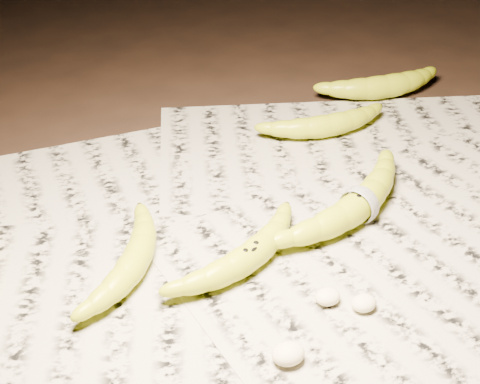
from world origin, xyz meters
name	(u,v)px	position (x,y,z in m)	size (l,w,h in m)	color
ground	(263,246)	(0.00, 0.00, 0.00)	(3.00, 3.00, 0.00)	black
newspaper_patch	(278,237)	(0.02, 0.01, 0.00)	(0.90, 0.70, 0.01)	#A19D8A
banana_left_b	(135,258)	(-0.15, 0.00, 0.02)	(0.17, 0.05, 0.03)	#AFB817
banana_center	(249,254)	(-0.03, -0.04, 0.02)	(0.18, 0.05, 0.03)	#AFB817
banana_taped	(360,202)	(0.13, 0.00, 0.03)	(0.23, 0.06, 0.04)	#AFB817
banana_upper_a	(328,123)	(0.20, 0.21, 0.03)	(0.18, 0.06, 0.03)	#AFB817
banana_upper_b	(385,84)	(0.35, 0.29, 0.03)	(0.19, 0.06, 0.04)	#AFB817
measuring_tape	(360,202)	(0.13, 0.00, 0.03)	(0.05, 0.05, 0.00)	white
flesh_chunk_a	(288,351)	(-0.05, -0.18, 0.02)	(0.03, 0.03, 0.02)	beige
flesh_chunk_b	(328,294)	(0.02, -0.12, 0.02)	(0.03, 0.02, 0.02)	beige
flesh_chunk_c	(364,300)	(0.05, -0.14, 0.02)	(0.03, 0.02, 0.02)	beige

